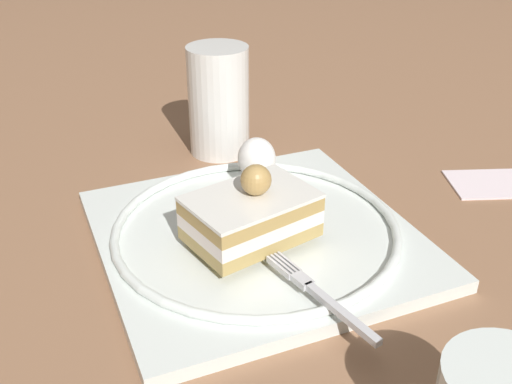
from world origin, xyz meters
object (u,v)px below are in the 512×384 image
object	(u,v)px
whipped_cream_dollop	(257,159)
fork	(317,293)
drink_glass_near	(219,107)
folded_napkin	(505,183)
dessert_plate	(256,234)
cake_slice	(251,214)

from	to	relation	value
whipped_cream_dollop	fork	size ratio (longest dim) A/B	0.35
fork	drink_glass_near	world-z (taller)	drink_glass_near
fork	folded_napkin	world-z (taller)	fork
dessert_plate	cake_slice	xyz separation A→B (m)	(-0.01, 0.01, 0.03)
whipped_cream_dollop	drink_glass_near	size ratio (longest dim) A/B	0.35
whipped_cream_dollop	drink_glass_near	bearing A→B (deg)	-7.17
cake_slice	dessert_plate	bearing A→B (deg)	-40.45
cake_slice	drink_glass_near	bearing A→B (deg)	-18.79
dessert_plate	folded_napkin	xyz separation A→B (m)	(-0.03, -0.27, -0.01)
dessert_plate	fork	xyz separation A→B (m)	(-0.10, 0.01, 0.01)
whipped_cream_dollop	cake_slice	bearing A→B (deg)	148.64
dessert_plate	drink_glass_near	distance (m)	0.19
fork	drink_glass_near	size ratio (longest dim) A/B	0.98
whipped_cream_dollop	folded_napkin	size ratio (longest dim) A/B	0.37
drink_glass_near	cake_slice	bearing A→B (deg)	161.21
cake_slice	folded_napkin	xyz separation A→B (m)	(-0.01, -0.28, -0.04)
cake_slice	fork	xyz separation A→B (m)	(-0.09, -0.00, -0.02)
dessert_plate	folded_napkin	size ratio (longest dim) A/B	2.56
whipped_cream_dollop	fork	distance (m)	0.18
dessert_plate	drink_glass_near	world-z (taller)	drink_glass_near
cake_slice	whipped_cream_dollop	size ratio (longest dim) A/B	2.59
fork	folded_napkin	distance (m)	0.28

